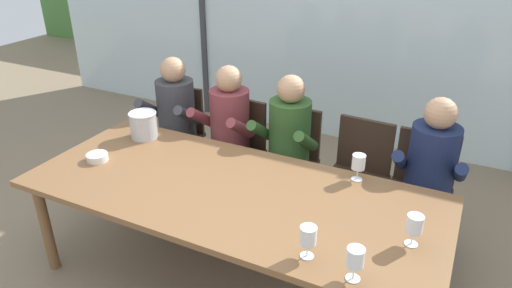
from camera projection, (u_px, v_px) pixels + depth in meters
The scene contains 20 objects.
ground at pixel (290, 206), 3.95m from camera, with size 14.00×14.00×0.00m, color #847056.
window_glass_panel at pixel (353, 19), 4.59m from camera, with size 7.78×0.03×2.60m, color silver.
window_mullion_left at pixel (203, 6), 5.28m from camera, with size 0.06×0.06×2.60m, color #38383D.
hillside_vineyard at pixel (405, 17), 7.40m from camera, with size 13.78×2.40×1.53m, color #477A38.
dining_table at pixel (231, 197), 2.85m from camera, with size 2.58×1.09×0.73m.
chair_near_curtain at pixel (177, 130), 4.13m from camera, with size 0.50×0.50×0.88m.
chair_left_of_center at pixel (237, 144), 3.88m from camera, with size 0.47×0.47×0.88m.
chair_center at pixel (290, 155), 3.70m from camera, with size 0.46×0.46×0.88m.
chair_right_of_center at pixel (359, 169), 3.49m from camera, with size 0.46×0.46×0.88m.
chair_near_window_right at pixel (421, 184), 3.29m from camera, with size 0.45×0.45×0.88m.
person_charcoal_jacket at pixel (172, 119), 3.91m from camera, with size 0.47×0.62×1.20m.
person_maroon_top at pixel (225, 130), 3.71m from camera, with size 0.49×0.63×1.20m.
person_olive_shirt at pixel (285, 143), 3.50m from camera, with size 0.48×0.62×1.20m.
person_navy_polo at pixel (428, 174), 3.08m from camera, with size 0.46×0.61×1.20m.
ice_bucket_primary at pixel (143, 125), 3.44m from camera, with size 0.21×0.21×0.20m.
tasting_bowl at pixel (97, 157), 3.14m from camera, with size 0.14×0.14×0.05m, color silver.
wine_glass_by_left_taster at pixel (308, 237), 2.22m from camera, with size 0.08×0.08×0.17m.
wine_glass_near_bucket at pixel (358, 163), 2.87m from camera, with size 0.08×0.08×0.17m.
wine_glass_center_pour at pixel (355, 259), 2.08m from camera, with size 0.08×0.08×0.17m.
wine_glass_by_right_taster at pixel (414, 225), 2.30m from camera, with size 0.08×0.08×0.17m.
Camera 1 is at (1.21, -2.09, 2.23)m, focal length 32.43 mm.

